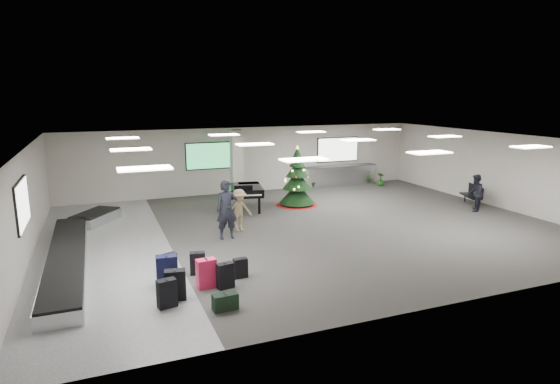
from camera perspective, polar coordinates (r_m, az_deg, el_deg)
name	(u,v)px	position (r m, az deg, el deg)	size (l,w,h in m)	color
ground	(307,228)	(17.20, 3.36, -4.37)	(18.00, 18.00, 0.00)	#353230
room_envelope	(291,163)	(17.15, 1.35, 3.58)	(18.02, 14.02, 3.21)	#B1AAA2
baggage_carousel	(74,249)	(15.57, -23.81, -6.33)	(2.28, 9.71, 0.43)	silver
service_counter	(340,175)	(25.08, 7.32, 2.01)	(4.05, 0.65, 1.08)	silver
suitcase_0	(167,293)	(11.24, -13.62, -11.92)	(0.47, 0.32, 0.69)	black
suitcase_1	(225,276)	(12.03, -6.68, -10.08)	(0.46, 0.30, 0.67)	black
pink_suitcase	(206,273)	(12.09, -8.96, -9.78)	(0.51, 0.33, 0.78)	#E91E4D
suitcase_3	(198,263)	(13.01, -10.01, -8.54)	(0.45, 0.30, 0.64)	black
navy_suitcase	(167,271)	(12.37, -13.62, -9.33)	(0.55, 0.35, 0.83)	black
suitcase_5	(175,285)	(11.57, -12.63, -10.99)	(0.53, 0.35, 0.76)	black
green_duffel	(225,302)	(10.96, -6.70, -13.13)	(0.58, 0.31, 0.40)	black
suitcase_7	(240,268)	(12.64, -4.85, -9.22)	(0.38, 0.21, 0.55)	black
suitcase_8	(170,263)	(13.30, -13.30, -8.40)	(0.42, 0.33, 0.56)	black
christmas_tree	(297,185)	(20.45, 2.10, 0.89)	(1.86, 1.86, 2.66)	maroon
grand_piano	(242,191)	(19.54, -4.67, 0.18)	(1.99, 2.38, 1.20)	black
bench	(472,193)	(22.35, 22.41, -0.16)	(0.90, 1.44, 0.87)	black
traveler_a	(227,210)	(15.78, -6.49, -2.17)	(0.73, 0.48, 2.00)	black
traveler_b	(239,210)	(16.66, -4.99, -2.23)	(0.98, 0.56, 1.52)	#98845E
traveler_bench	(475,193)	(21.02, 22.70, -0.10)	(0.76, 0.59, 1.56)	black
potted_plant_left	(313,181)	(24.21, 4.01, 1.38)	(0.44, 0.36, 0.80)	#183812
potted_plant_right	(381,179)	(25.38, 12.19, 1.51)	(0.40, 0.40, 0.71)	#183812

